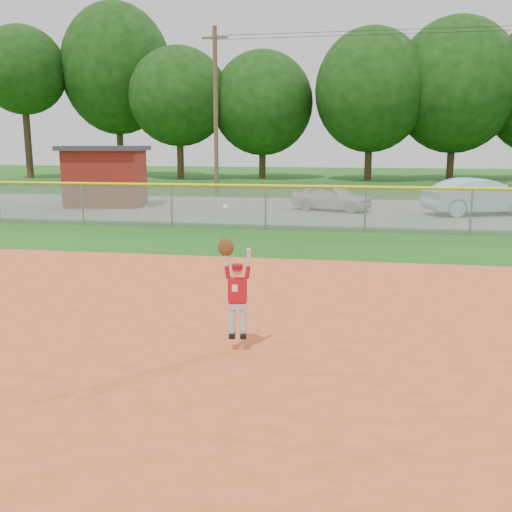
{
  "coord_description": "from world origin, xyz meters",
  "views": [
    {
      "loc": [
        -0.31,
        -9.08,
        2.95
      ],
      "look_at": [
        -1.91,
        0.01,
        1.1
      ],
      "focal_mm": 40.0,
      "sensor_mm": 36.0,
      "label": 1
    }
  ],
  "objects": [
    {
      "name": "ground",
      "position": [
        0.0,
        0.0,
        0.0
      ],
      "size": [
        120.0,
        120.0,
        0.0
      ],
      "primitive_type": "plane",
      "color": "#1A5112",
      "rests_on": "ground"
    },
    {
      "name": "clay_infield",
      "position": [
        0.0,
        -3.0,
        0.02
      ],
      "size": [
        24.0,
        16.0,
        0.04
      ],
      "primitive_type": "cube",
      "color": "#CA4E24",
      "rests_on": "ground"
    },
    {
      "name": "parking_strip",
      "position": [
        0.0,
        16.0,
        0.01
      ],
      "size": [
        44.0,
        10.0,
        0.03
      ],
      "primitive_type": "cube",
      "color": "gray",
      "rests_on": "ground"
    },
    {
      "name": "car_white_a",
      "position": [
        -1.34,
        15.83,
        0.62
      ],
      "size": [
        3.74,
        2.53,
        1.18
      ],
      "primitive_type": "imported",
      "rotation": [
        0.0,
        0.0,
        1.21
      ],
      "color": "silver",
      "rests_on": "parking_strip"
    },
    {
      "name": "car_blue",
      "position": [
        4.66,
        15.37,
        0.77
      ],
      "size": [
        4.75,
        2.97,
        1.48
      ],
      "primitive_type": "imported",
      "rotation": [
        0.0,
        0.0,
        1.91
      ],
      "color": "#9ACBE5",
      "rests_on": "parking_strip"
    },
    {
      "name": "utility_shed",
      "position": [
        -11.76,
        15.87,
        1.42
      ],
      "size": [
        4.09,
        3.39,
        2.78
      ],
      "color": "#63160E",
      "rests_on": "ground"
    },
    {
      "name": "outfield_fence",
      "position": [
        0.0,
        10.0,
        0.88
      ],
      "size": [
        40.06,
        0.1,
        1.55
      ],
      "color": "gray",
      "rests_on": "ground"
    },
    {
      "name": "power_lines",
      "position": [
        1.0,
        22.0,
        4.68
      ],
      "size": [
        19.4,
        0.24,
        9.0
      ],
      "color": "#4C3823",
      "rests_on": "ground"
    },
    {
      "name": "tree_line",
      "position": [
        0.96,
        37.9,
        7.53
      ],
      "size": [
        62.37,
        13.0,
        14.43
      ],
      "color": "#422D1C",
      "rests_on": "ground"
    },
    {
      "name": "ballplayer",
      "position": [
        -1.93,
        -1.49,
        0.93
      ],
      "size": [
        0.48,
        0.23,
        1.9
      ],
      "color": "silver",
      "rests_on": "ground"
    }
  ]
}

